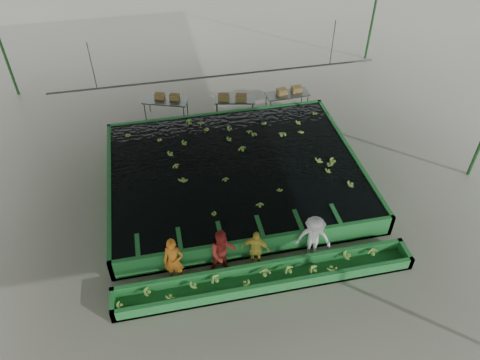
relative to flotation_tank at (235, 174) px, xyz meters
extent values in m
plane|color=slate|center=(0.00, -1.50, -0.45)|extent=(80.00, 80.00, 0.00)
cube|color=gray|center=(0.00, -1.50, 4.55)|extent=(20.00, 22.00, 0.04)
cube|color=black|center=(0.00, 0.00, 0.40)|extent=(9.70, 7.70, 0.00)
cylinder|color=#59605B|center=(0.00, 3.50, 2.55)|extent=(0.08, 0.08, 14.00)
cylinder|color=#59605B|center=(-5.00, 3.50, 3.55)|extent=(0.04, 0.04, 2.00)
cylinder|color=#59605B|center=(5.00, 3.50, 3.55)|extent=(0.04, 0.04, 2.00)
imported|color=orange|center=(-2.89, -4.30, 0.46)|extent=(0.76, 0.60, 1.82)
imported|color=#A82C24|center=(-1.28, -4.30, 0.49)|extent=(0.96, 0.77, 1.87)
imported|color=gold|center=(-0.18, -4.30, 0.36)|extent=(1.03, 0.71, 1.62)
imported|color=silver|center=(1.84, -4.30, 0.46)|extent=(1.33, 1.01, 1.82)
camera|label=1|loc=(-2.78, -14.08, 12.37)|focal=35.00mm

